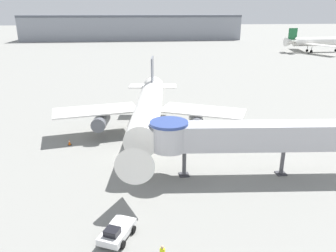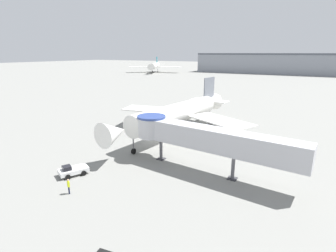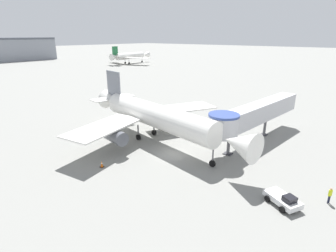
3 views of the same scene
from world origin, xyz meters
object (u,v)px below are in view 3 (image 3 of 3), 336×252
at_px(pushback_tug_white, 283,199).
at_px(traffic_cone_starboard_wing, 190,123).
at_px(background_jet_green_tail, 129,56).
at_px(traffic_cone_port_wing, 102,164).
at_px(main_airplane, 154,116).
at_px(jet_bridge, 253,114).
at_px(ground_crew_marshaller, 330,194).

distance_m(pushback_tug_white, traffic_cone_starboard_wing, 26.16).
bearing_deg(background_jet_green_tail, traffic_cone_port_wing, 134.36).
bearing_deg(traffic_cone_starboard_wing, pushback_tug_white, -123.59).
distance_m(main_airplane, traffic_cone_starboard_wing, 11.20).
bearing_deg(jet_bridge, ground_crew_marshaller, -123.11).
bearing_deg(jet_bridge, traffic_cone_starboard_wing, 90.59).
distance_m(jet_bridge, ground_crew_marshaller, 16.70).
distance_m(jet_bridge, traffic_cone_starboard_wing, 13.22).
bearing_deg(jet_bridge, main_airplane, 133.66).
distance_m(pushback_tug_white, background_jet_green_tail, 142.27).
bearing_deg(main_airplane, pushback_tug_white, -92.96).
xyz_separation_m(main_airplane, ground_crew_marshaller, (-0.65, -24.74, -3.21)).
xyz_separation_m(traffic_cone_starboard_wing, ground_crew_marshaller, (-11.15, -25.23, 0.67)).
bearing_deg(pushback_tug_white, traffic_cone_starboard_wing, 82.23).
relative_size(jet_bridge, ground_crew_marshaller, 13.13).
xyz_separation_m(traffic_cone_port_wing, ground_crew_marshaller, (10.23, -23.84, 0.61)).
distance_m(jet_bridge, traffic_cone_port_wing, 23.55).
xyz_separation_m(pushback_tug_white, traffic_cone_port_wing, (-6.91, 20.40, -0.23)).
relative_size(traffic_cone_starboard_wing, ground_crew_marshaller, 0.41).
bearing_deg(pushback_tug_white, traffic_cone_port_wing, 134.53).
distance_m(traffic_cone_port_wing, ground_crew_marshaller, 25.95).
distance_m(traffic_cone_starboard_wing, traffic_cone_port_wing, 21.42).
bearing_deg(traffic_cone_port_wing, background_jet_green_tail, 46.75).
bearing_deg(pushback_tug_white, background_jet_green_tail, 80.25).
bearing_deg(jet_bridge, background_jet_green_tail, 62.21).
distance_m(main_airplane, ground_crew_marshaller, 24.96).
bearing_deg(main_airplane, ground_crew_marshaller, -83.91).
bearing_deg(pushback_tug_white, ground_crew_marshaller, -20.24).
xyz_separation_m(jet_bridge, traffic_cone_port_wing, (-20.35, 11.07, -4.23)).
relative_size(pushback_tug_white, background_jet_green_tail, 0.12).
bearing_deg(traffic_cone_port_wing, main_airplane, 4.74).
distance_m(jet_bridge, background_jet_green_tail, 126.93).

